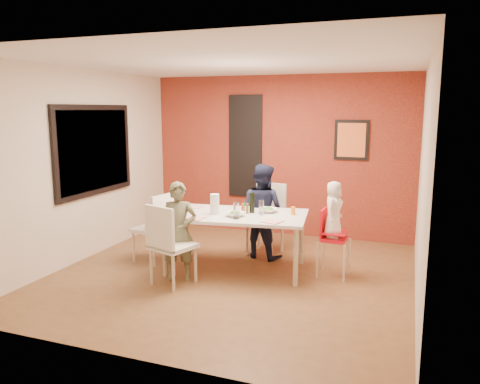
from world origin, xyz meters
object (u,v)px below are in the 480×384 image
(high_chair, at_px, (331,236))
(toddler, at_px, (334,209))
(chair_far, at_px, (268,214))
(dining_table, at_px, (236,219))
(chair_left, at_px, (157,224))
(wine_bottle, at_px, (252,203))
(paper_towel_roll, at_px, (215,204))
(chair_near, at_px, (167,241))
(child_far, at_px, (262,211))
(child_near, at_px, (179,231))

(high_chair, distance_m, toddler, 0.35)
(high_chair, bearing_deg, chair_far, 59.95)
(dining_table, distance_m, chair_far, 0.93)
(dining_table, relative_size, chair_far, 1.90)
(chair_left, relative_size, wine_bottle, 3.68)
(dining_table, relative_size, wine_bottle, 7.42)
(dining_table, height_order, paper_towel_roll, paper_towel_roll)
(chair_near, height_order, wine_bottle, wine_bottle)
(chair_near, relative_size, toddler, 1.40)
(child_far, xyz_separation_m, toddler, (1.10, -0.45, 0.20))
(chair_far, distance_m, paper_towel_roll, 1.15)
(child_far, relative_size, toddler, 1.89)
(chair_left, bearing_deg, child_far, 128.92)
(child_near, bearing_deg, toddler, 5.88)
(chair_left, xyz_separation_m, toddler, (2.41, 0.28, 0.33))
(paper_towel_roll, bearing_deg, chair_near, -114.00)
(child_far, distance_m, paper_towel_roll, 0.90)
(toddler, distance_m, paper_towel_roll, 1.54)
(dining_table, bearing_deg, high_chair, 9.46)
(paper_towel_roll, bearing_deg, high_chair, 12.19)
(chair_far, relative_size, child_far, 0.76)
(dining_table, bearing_deg, chair_near, -124.48)
(toddler, xyz_separation_m, wine_bottle, (-1.07, -0.07, 0.02))
(chair_far, distance_m, child_far, 0.27)
(child_near, relative_size, wine_bottle, 4.71)
(high_chair, relative_size, toddler, 1.22)
(child_far, relative_size, wine_bottle, 5.15)
(wine_bottle, bearing_deg, toddler, 3.58)
(child_near, relative_size, toddler, 1.73)
(wine_bottle, bearing_deg, paper_towel_roll, -149.81)
(dining_table, distance_m, child_near, 0.80)
(wine_bottle, bearing_deg, dining_table, -142.86)
(dining_table, relative_size, paper_towel_roll, 7.37)
(high_chair, xyz_separation_m, child_near, (-1.78, -0.79, 0.10))
(paper_towel_roll, bearing_deg, child_far, 61.94)
(toddler, bearing_deg, child_near, 123.47)
(chair_near, xyz_separation_m, chair_left, (-0.59, 0.75, -0.02))
(chair_far, distance_m, wine_bottle, 0.83)
(child_far, height_order, paper_towel_roll, child_far)
(dining_table, height_order, child_near, child_near)
(dining_table, xyz_separation_m, high_chair, (1.23, 0.21, -0.17))
(dining_table, bearing_deg, toddler, 9.20)
(toddler, height_order, paper_towel_roll, toddler)
(high_chair, bearing_deg, dining_table, 102.74)
(high_chair, relative_size, child_far, 0.64)
(chair_left, distance_m, child_near, 0.80)
(high_chair, height_order, child_far, child_far)
(high_chair, xyz_separation_m, child_far, (-1.07, 0.45, 0.16))
(child_far, height_order, toddler, child_far)
(chair_far, xyz_separation_m, child_near, (-0.71, -1.49, 0.04))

